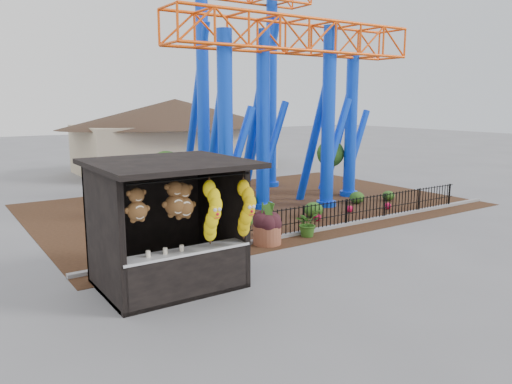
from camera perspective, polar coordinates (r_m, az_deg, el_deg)
ground at (r=13.28m, az=4.27°, el=-9.43°), size 120.00×120.00×0.00m
mulch_bed at (r=21.79m, az=-0.43°, el=-1.48°), size 18.00×12.00×0.02m
curb at (r=17.93m, az=8.44°, el=-4.04°), size 18.00×0.18×0.12m
prize_booth at (r=12.07m, az=-9.57°, el=-3.95°), size 3.50×3.40×3.12m
picket_fence at (r=18.43m, az=10.55°, el=-2.30°), size 12.20×0.06×1.00m
roller_coaster at (r=22.23m, az=1.71°, el=15.43°), size 11.00×6.37×10.82m
terracotta_planter at (r=15.86m, az=1.28°, el=-4.92°), size 1.16×1.16×0.62m
planter_foliage at (r=15.70m, az=1.29°, el=-2.70°), size 0.70×0.70×0.64m
potted_plant at (r=16.80m, az=5.92°, el=-3.54°), size 0.97×0.89×0.93m
landscaping at (r=20.52m, az=5.81°, el=-1.51°), size 8.65×4.27×0.59m
pavilion at (r=32.85m, az=-9.17°, el=7.79°), size 15.00×15.00×4.80m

